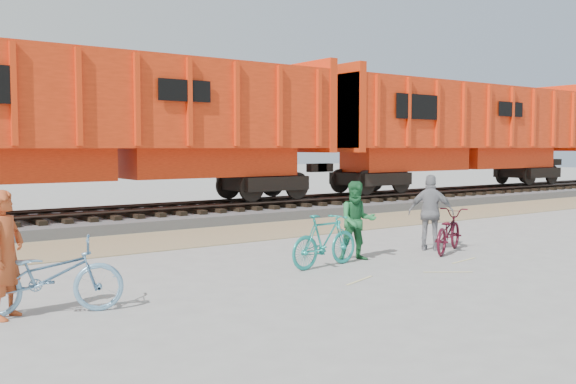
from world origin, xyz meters
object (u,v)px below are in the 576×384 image
bicycle_teal (325,241)px  person_man (357,221)px  person_solo (6,254)px  hopper_car_center (116,121)px  hopper_car_right (458,130)px  bicycle_maroon (448,231)px  person_woman (431,213)px  bicycle_blue (48,276)px

bicycle_teal → person_man: size_ratio=1.06×
bicycle_teal → person_solo: bearing=87.3°
hopper_car_center → person_solo: bearing=-119.2°
hopper_car_right → bicycle_maroon: size_ratio=7.95×
hopper_car_right → bicycle_maroon: (-10.97, -8.72, -2.54)m
hopper_car_center → hopper_car_right: bearing=0.0°
bicycle_maroon → person_woman: (-0.10, 0.40, 0.37)m
bicycle_maroon → person_woman: person_woman is taller
hopper_car_center → person_man: 8.76m
person_woman → bicycle_maroon: bearing=155.6°
hopper_car_right → bicycle_blue: size_ratio=7.04×
bicycle_teal → person_solo: (-5.72, -0.35, 0.35)m
bicycle_maroon → person_solo: size_ratio=1.03×
hopper_car_right → person_man: (-13.21, -8.28, -2.21)m
bicycle_blue → bicycle_teal: (5.22, 0.45, -0.02)m
hopper_car_right → bicycle_maroon: 14.24m
hopper_car_center → bicycle_teal: size_ratio=8.30×
bicycle_blue → person_woman: 8.39m
hopper_car_right → person_solo: bearing=-156.1°
person_man → person_woman: 2.14m
hopper_car_center → bicycle_teal: (0.79, -8.48, -2.50)m
bicycle_teal → person_man: 1.06m
hopper_car_right → bicycle_blue: (-19.43, -8.93, -2.48)m
bicycle_teal → bicycle_maroon: bearing=-100.4°
bicycle_teal → person_man: bearing=-84.9°
person_solo → person_woman: (8.86, 0.51, -0.02)m
hopper_car_right → person_woman: 14.02m
hopper_car_right → person_solo: 21.90m
hopper_car_center → bicycle_blue: (-4.43, -8.93, -2.48)m
person_man → hopper_car_center: bearing=131.2°
bicycle_blue → bicycle_maroon: size_ratio=1.13×
bicycle_blue → hopper_car_right: bearing=-45.9°
bicycle_blue → person_solo: person_solo is taller
bicycle_maroon → person_woman: 0.56m
person_woman → person_man: bearing=50.6°
bicycle_blue → bicycle_maroon: (8.46, 0.21, -0.06)m
bicycle_teal → bicycle_maroon: 3.25m
bicycle_blue → person_woman: person_woman is taller
hopper_car_center → bicycle_maroon: bearing=-65.2°
person_man → person_woman: size_ratio=0.95×
bicycle_teal → person_woman: size_ratio=1.01×
person_man → hopper_car_right: bearing=61.1°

